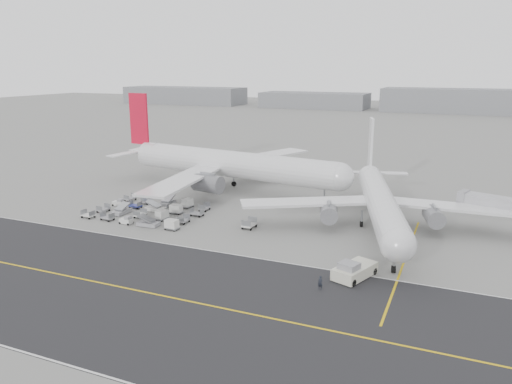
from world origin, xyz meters
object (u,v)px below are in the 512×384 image
at_px(ground_crew_a, 320,283).
at_px(pushback_tug, 354,270).
at_px(jet_bridge, 510,209).
at_px(airliner_a, 226,163).
at_px(airliner_b, 380,201).

bearing_deg(ground_crew_a, pushback_tug, 71.84).
height_order(pushback_tug, jet_bridge, jet_bridge).
relative_size(airliner_a, pushback_tug, 6.84).
bearing_deg(airliner_a, jet_bridge, -91.39).
bearing_deg(pushback_tug, airliner_b, 112.12).
relative_size(airliner_a, airliner_b, 1.26).
height_order(airliner_b, jet_bridge, airliner_b).
bearing_deg(airliner_b, pushback_tug, -103.94).
xyz_separation_m(airliner_b, jet_bridge, (20.25, 4.98, -0.50)).
distance_m(airliner_a, pushback_tug, 52.69).
bearing_deg(jet_bridge, pushback_tug, -107.49).
distance_m(airliner_a, airliner_b, 39.29).
distance_m(airliner_b, ground_crew_a, 28.12).
height_order(airliner_a, jet_bridge, airliner_a).
bearing_deg(jet_bridge, airliner_b, -148.21).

